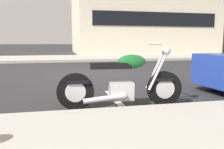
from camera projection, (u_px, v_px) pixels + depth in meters
ground_plane at (91, 73)px, 8.31m from camera, size 260.00×260.00×0.00m
parking_stall_stripe at (119, 103)px, 4.26m from camera, size 0.12×2.20×0.01m
parked_motorcycle at (123, 83)px, 3.94m from camera, size 2.15×0.62×1.10m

